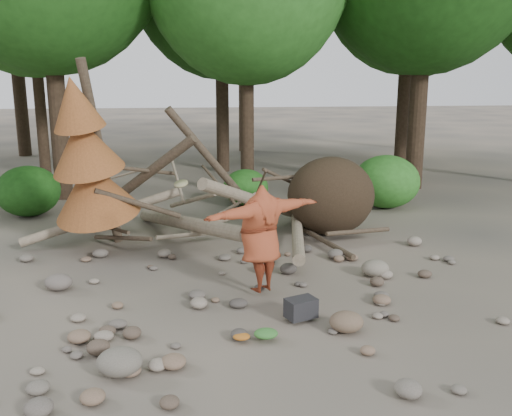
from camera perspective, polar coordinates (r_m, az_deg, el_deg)
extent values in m
plane|color=#514C44|center=(10.22, -1.11, -9.66)|extent=(120.00, 120.00, 0.00)
ellipsoid|color=#332619|center=(14.43, 7.49, 1.20)|extent=(2.20, 1.87, 1.98)
cylinder|color=gray|center=(13.51, -6.91, -1.53)|extent=(2.61, 5.11, 1.08)
cylinder|color=gray|center=(14.02, 0.43, 0.59)|extent=(3.18, 3.71, 1.90)
cylinder|color=brown|center=(14.26, -11.83, 2.57)|extent=(3.08, 1.91, 2.49)
cylinder|color=gray|center=(13.61, 4.14, -2.23)|extent=(1.13, 4.98, 0.43)
cylinder|color=brown|center=(14.35, -4.24, 4.50)|extent=(2.39, 1.03, 2.89)
cylinder|color=gray|center=(13.92, -15.18, -0.82)|extent=(3.71, 0.86, 1.20)
cylinder|color=#4C3F30|center=(13.48, -13.27, -2.94)|extent=(1.52, 1.70, 0.49)
cylinder|color=gray|center=(14.18, -2.08, 0.30)|extent=(1.57, 0.85, 0.69)
cylinder|color=#4C3F30|center=(14.79, 3.94, 2.41)|extent=(1.92, 1.25, 1.10)
cylinder|color=gray|center=(13.80, -7.85, 2.79)|extent=(0.37, 1.42, 0.85)
cylinder|color=#4C3F30|center=(13.51, 6.87, -3.30)|extent=(0.79, 2.54, 0.12)
cylinder|color=gray|center=(12.96, -6.01, -2.61)|extent=(1.78, 1.11, 0.29)
cylinder|color=#4C3F30|center=(13.44, -15.26, 5.19)|extent=(0.67, 1.13, 4.35)
cone|color=brown|center=(13.27, -15.94, 1.98)|extent=(2.06, 2.13, 1.86)
cone|color=brown|center=(12.93, -16.82, 6.13)|extent=(1.71, 1.78, 1.65)
cone|color=brown|center=(12.69, -17.67, 10.04)|extent=(1.23, 1.30, 1.41)
cylinder|color=#38281C|center=(19.31, -19.59, 14.03)|extent=(0.56, 0.56, 8.96)
cylinder|color=#38281C|center=(18.67, -0.90, 12.03)|extent=(0.44, 0.44, 7.14)
cylinder|color=#38281C|center=(20.75, 16.22, 14.84)|extent=(0.60, 0.60, 9.45)
cylinder|color=#38281C|center=(23.54, -20.97, 11.96)|extent=(0.42, 0.42, 7.56)
cylinder|color=#38281C|center=(23.61, -3.43, 13.98)|extent=(0.52, 0.52, 8.54)
cylinder|color=#38281C|center=(24.82, 14.67, 13.07)|extent=(0.50, 0.50, 8.12)
cylinder|color=#38281C|center=(30.47, -22.86, 13.90)|extent=(0.62, 0.62, 9.66)
cylinder|color=#38281C|center=(30.01, -1.23, 14.06)|extent=(0.54, 0.54, 8.75)
cylinder|color=#38281C|center=(31.69, 15.71, 12.72)|extent=(0.46, 0.46, 7.84)
ellipsoid|color=#1D5416|center=(17.50, -21.83, 1.58)|extent=(1.80, 1.80, 1.44)
ellipsoid|color=#286A1E|center=(17.59, -1.04, 2.07)|extent=(1.40, 1.40, 1.12)
ellipsoid|color=#327E27|center=(17.69, 12.90, 2.60)|extent=(2.00, 2.00, 1.60)
imported|color=#993E22|center=(10.35, 0.47, -3.05)|extent=(2.47, 1.74, 1.99)
cylinder|color=#898357|center=(10.34, -7.50, 2.44)|extent=(0.27, 0.28, 0.14)
cube|color=black|center=(9.58, 4.51, -10.26)|extent=(0.58, 0.48, 0.33)
ellipsoid|color=#33702C|center=(8.93, 1.00, -12.73)|extent=(0.37, 0.31, 0.14)
ellipsoid|color=#A35C1C|center=(8.89, -1.45, -13.03)|extent=(0.26, 0.21, 0.10)
ellipsoid|color=#6D665A|center=(8.19, -13.49, -14.74)|extent=(0.63, 0.56, 0.38)
ellipsoid|color=brown|center=(9.30, 9.02, -11.17)|extent=(0.54, 0.49, 0.33)
ellipsoid|color=gray|center=(11.78, 11.84, -5.91)|extent=(0.56, 0.50, 0.34)
ellipsoid|color=#675E57|center=(11.46, -19.14, -7.01)|extent=(0.52, 0.46, 0.31)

